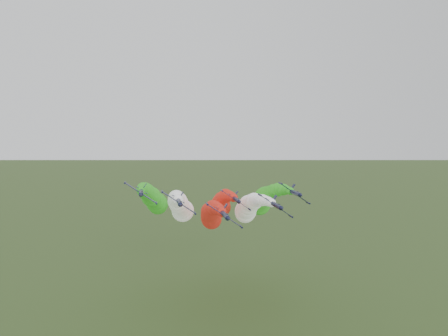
# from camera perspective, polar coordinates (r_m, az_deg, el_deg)

# --- Properties ---
(jet_lead) EXTENTS (12.69, 65.47, 18.37)m
(jet_lead) POSITION_cam_1_polar(r_m,az_deg,el_deg) (139.18, -1.65, -6.07)
(jet_lead) COLOR black
(jet_lead) RESTS_ON ground
(jet_inner_left) EXTENTS (13.22, 66.00, 18.90)m
(jet_inner_left) POSITION_cam_1_polar(r_m,az_deg,el_deg) (145.81, -5.79, -4.87)
(jet_inner_left) COLOR black
(jet_inner_left) RESTS_ON ground
(jet_inner_right) EXTENTS (12.88, 65.65, 18.56)m
(jet_inner_right) POSITION_cam_1_polar(r_m,az_deg,el_deg) (147.05, 3.17, -5.21)
(jet_inner_right) COLOR black
(jet_inner_right) RESTS_ON ground
(jet_outer_left) EXTENTS (13.01, 65.79, 18.69)m
(jet_outer_left) POSITION_cam_1_polar(r_m,az_deg,el_deg) (153.23, -9.32, -3.93)
(jet_outer_left) COLOR black
(jet_outer_left) RESTS_ON ground
(jet_outer_right) EXTENTS (13.44, 66.22, 19.13)m
(jet_outer_right) POSITION_cam_1_polar(r_m,az_deg,el_deg) (158.30, 5.20, -4.04)
(jet_outer_right) COLOR black
(jet_outer_right) RESTS_ON ground
(jet_trail) EXTENTS (12.80, 65.58, 18.49)m
(jet_trail) POSITION_cam_1_polar(r_m,az_deg,el_deg) (161.74, -0.30, -4.65)
(jet_trail) COLOR black
(jet_trail) RESTS_ON ground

